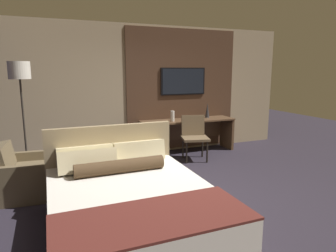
{
  "coord_description": "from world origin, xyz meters",
  "views": [
    {
      "loc": [
        -1.86,
        -3.7,
        1.85
      ],
      "look_at": [
        -0.01,
        0.84,
        0.92
      ],
      "focal_mm": 32.0,
      "sensor_mm": 36.0,
      "label": 1
    }
  ],
  "objects_px": {
    "tv": "(183,81)",
    "desk_chair": "(194,133)",
    "desk": "(187,129)",
    "book": "(189,119)",
    "floor_lamp": "(20,81)",
    "vase_tall": "(207,110)",
    "bed": "(130,206)",
    "vase_short": "(172,116)",
    "armchair_by_window": "(29,177)"
  },
  "relations": [
    {
      "from": "floor_lamp",
      "to": "tv",
      "type": "bearing_deg",
      "value": 13.56
    },
    {
      "from": "desk_chair",
      "to": "floor_lamp",
      "type": "relative_size",
      "value": 0.46
    },
    {
      "from": "floor_lamp",
      "to": "book",
      "type": "distance_m",
      "value": 3.44
    },
    {
      "from": "tv",
      "to": "desk_chair",
      "type": "xyz_separation_m",
      "value": [
        -0.11,
        -0.79,
        -1.04
      ]
    },
    {
      "from": "bed",
      "to": "vase_short",
      "type": "relative_size",
      "value": 10.01
    },
    {
      "from": "armchair_by_window",
      "to": "vase_tall",
      "type": "bearing_deg",
      "value": -64.83
    },
    {
      "from": "desk",
      "to": "desk_chair",
      "type": "relative_size",
      "value": 2.35
    },
    {
      "from": "desk",
      "to": "book",
      "type": "relative_size",
      "value": 8.87
    },
    {
      "from": "bed",
      "to": "desk",
      "type": "bearing_deg",
      "value": 53.89
    },
    {
      "from": "bed",
      "to": "tv",
      "type": "distance_m",
      "value": 3.99
    },
    {
      "from": "tv",
      "to": "book",
      "type": "distance_m",
      "value": 0.88
    },
    {
      "from": "tv",
      "to": "vase_tall",
      "type": "height_order",
      "value": "tv"
    },
    {
      "from": "desk",
      "to": "desk_chair",
      "type": "height_order",
      "value": "desk_chair"
    },
    {
      "from": "tv",
      "to": "vase_short",
      "type": "distance_m",
      "value": 0.9
    },
    {
      "from": "bed",
      "to": "armchair_by_window",
      "type": "height_order",
      "value": "bed"
    },
    {
      "from": "bed",
      "to": "floor_lamp",
      "type": "relative_size",
      "value": 1.14
    },
    {
      "from": "tv",
      "to": "desk_chair",
      "type": "distance_m",
      "value": 1.31
    },
    {
      "from": "desk",
      "to": "floor_lamp",
      "type": "relative_size",
      "value": 1.08
    },
    {
      "from": "bed",
      "to": "tv",
      "type": "bearing_deg",
      "value": 55.94
    },
    {
      "from": "bed",
      "to": "desk_chair",
      "type": "relative_size",
      "value": 2.47
    },
    {
      "from": "desk_chair",
      "to": "floor_lamp",
      "type": "bearing_deg",
      "value": -165.22
    },
    {
      "from": "book",
      "to": "desk",
      "type": "bearing_deg",
      "value": 87.45
    },
    {
      "from": "desk",
      "to": "book",
      "type": "xyz_separation_m",
      "value": [
        -0.0,
        -0.09,
        0.24
      ]
    },
    {
      "from": "tv",
      "to": "armchair_by_window",
      "type": "distance_m",
      "value": 3.8
    },
    {
      "from": "tv",
      "to": "desk_chair",
      "type": "bearing_deg",
      "value": -97.97
    },
    {
      "from": "desk",
      "to": "tv",
      "type": "xyz_separation_m",
      "value": [
        0.0,
        0.23,
        1.07
      ]
    },
    {
      "from": "book",
      "to": "bed",
      "type": "bearing_deg",
      "value": -126.9
    },
    {
      "from": "book",
      "to": "vase_tall",
      "type": "bearing_deg",
      "value": 15.23
    },
    {
      "from": "armchair_by_window",
      "to": "vase_short",
      "type": "bearing_deg",
      "value": -61.76
    },
    {
      "from": "desk",
      "to": "armchair_by_window",
      "type": "distance_m",
      "value": 3.49
    },
    {
      "from": "bed",
      "to": "desk",
      "type": "distance_m",
      "value": 3.6
    },
    {
      "from": "tv",
      "to": "desk",
      "type": "bearing_deg",
      "value": -90.0
    },
    {
      "from": "vase_short",
      "to": "bed",
      "type": "bearing_deg",
      "value": -121.46
    },
    {
      "from": "desk",
      "to": "book",
      "type": "bearing_deg",
      "value": -92.55
    },
    {
      "from": "floor_lamp",
      "to": "armchair_by_window",
      "type": "bearing_deg",
      "value": -86.02
    },
    {
      "from": "desk",
      "to": "armchair_by_window",
      "type": "xyz_separation_m",
      "value": [
        -3.23,
        -1.28,
        -0.25
      ]
    },
    {
      "from": "armchair_by_window",
      "to": "vase_tall",
      "type": "xyz_separation_m",
      "value": [
        3.78,
        1.34,
        0.65
      ]
    },
    {
      "from": "desk",
      "to": "desk_chair",
      "type": "bearing_deg",
      "value": -101.15
    },
    {
      "from": "tv",
      "to": "vase_tall",
      "type": "relative_size",
      "value": 3.25
    },
    {
      "from": "desk_chair",
      "to": "vase_tall",
      "type": "xyz_separation_m",
      "value": [
        0.66,
        0.63,
        0.37
      ]
    },
    {
      "from": "desk",
      "to": "armchair_by_window",
      "type": "height_order",
      "value": "armchair_by_window"
    },
    {
      "from": "tv",
      "to": "vase_tall",
      "type": "distance_m",
      "value": 0.89
    },
    {
      "from": "vase_short",
      "to": "book",
      "type": "bearing_deg",
      "value": 1.88
    },
    {
      "from": "bed",
      "to": "floor_lamp",
      "type": "distance_m",
      "value": 2.94
    },
    {
      "from": "desk",
      "to": "vase_short",
      "type": "relative_size",
      "value": 9.51
    },
    {
      "from": "vase_tall",
      "to": "vase_short",
      "type": "bearing_deg",
      "value": -170.24
    },
    {
      "from": "bed",
      "to": "desk_chair",
      "type": "bearing_deg",
      "value": 49.39
    },
    {
      "from": "armchair_by_window",
      "to": "book",
      "type": "distance_m",
      "value": 3.48
    },
    {
      "from": "desk",
      "to": "vase_tall",
      "type": "xyz_separation_m",
      "value": [
        0.55,
        0.06,
        0.39
      ]
    },
    {
      "from": "bed",
      "to": "tv",
      "type": "relative_size",
      "value": 2.08
    }
  ]
}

